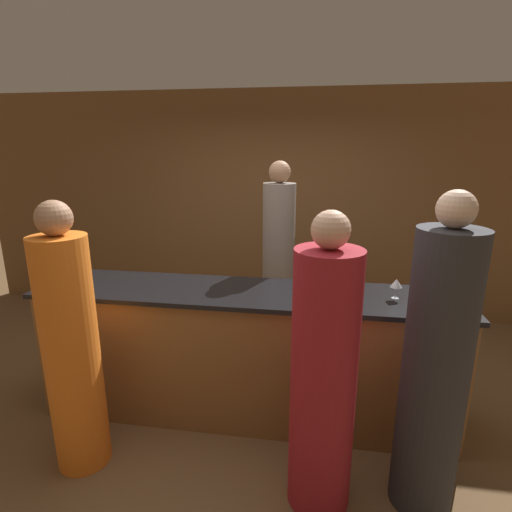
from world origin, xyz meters
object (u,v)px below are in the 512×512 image
guest_2 (71,350)px  wine_bottle_0 (327,293)px  bartender (278,275)px  guest_0 (435,372)px  guest_1 (323,379)px

guest_2 → wine_bottle_0: size_ratio=6.02×
bartender → guest_2: bearing=50.6°
bartender → wine_bottle_0: size_ratio=6.64×
bartender → guest_0: bearing=125.7°
guest_1 → wine_bottle_0: bearing=88.5°
bartender → guest_1: bartender is taller
guest_0 → wine_bottle_0: (-0.61, 0.40, 0.29)m
guest_0 → guest_2: size_ratio=1.05×
guest_1 → guest_2: bearing=177.6°
wine_bottle_0 → bartender: bearing=112.4°
guest_1 → wine_bottle_0: size_ratio=5.99×
guest_1 → guest_0: bearing=7.3°
guest_1 → bartender: bearing=105.3°
bartender → guest_0: 1.78m
bartender → guest_1: size_ratio=1.11×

